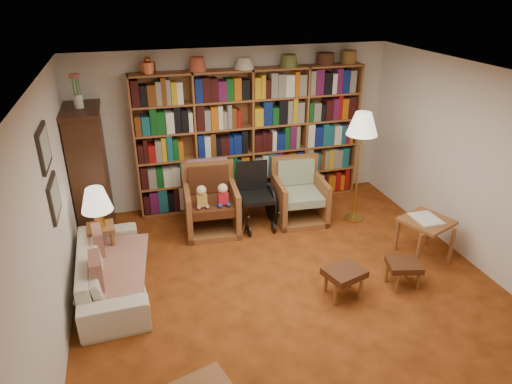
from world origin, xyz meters
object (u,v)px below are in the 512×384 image
object	(u,v)px
armchair_leather	(210,203)
wheelchair	(254,197)
floor_lamp	(362,128)
footstool_b	(404,267)
sofa	(111,269)
side_table_lamp	(102,238)
footstool_a	(344,274)
side_table_papers	(426,225)
armchair_sage	(297,196)

from	to	relation	value
armchair_leather	wheelchair	world-z (taller)	armchair_leather
floor_lamp	footstool_b	world-z (taller)	floor_lamp
wheelchair	floor_lamp	distance (m)	1.86
sofa	side_table_lamp	world-z (taller)	side_table_lamp
wheelchair	footstool_a	xyz separation A→B (m)	(0.51, -2.02, -0.14)
side_table_papers	armchair_leather	bearing A→B (deg)	148.10
sofa	side_table_lamp	distance (m)	0.60
side_table_lamp	armchair_sage	size ratio (longest dim) A/B	0.60
side_table_papers	footstool_b	xyz separation A→B (m)	(-0.61, -0.49, -0.21)
armchair_leather	armchair_sage	size ratio (longest dim) A/B	1.05
armchair_leather	footstool_a	bearing A→B (deg)	-60.41
armchair_leather	floor_lamp	xyz separation A→B (m)	(2.18, -0.38, 1.07)
armchair_sage	footstool_b	world-z (taller)	armchair_sage
sofa	footstool_a	world-z (taller)	sofa
armchair_leather	footstool_a	distance (m)	2.39
armchair_leather	side_table_papers	xyz separation A→B (m)	(2.57, -1.60, 0.08)
armchair_leather	floor_lamp	size ratio (longest dim) A/B	0.58
side_table_lamp	footstool_b	bearing A→B (deg)	-23.15
armchair_leather	wheelchair	xyz separation A→B (m)	(0.67, -0.06, 0.04)
side_table_lamp	side_table_papers	xyz separation A→B (m)	(4.10, -1.00, 0.09)
side_table_lamp	armchair_sage	xyz separation A→B (m)	(2.89, 0.55, -0.03)
armchair_leather	floor_lamp	bearing A→B (deg)	-9.86
side_table_lamp	footstool_a	bearing A→B (deg)	-28.66
footstool_a	footstool_b	xyz separation A→B (m)	(0.78, -0.01, -0.03)
armchair_sage	floor_lamp	xyz separation A→B (m)	(0.82, -0.33, 1.12)
armchair_sage	side_table_lamp	bearing A→B (deg)	-169.15
floor_lamp	armchair_sage	bearing A→B (deg)	157.74
side_table_papers	footstool_b	world-z (taller)	side_table_papers
sofa	footstool_b	xyz separation A→B (m)	(3.39, -0.91, -0.00)
footstool_b	wheelchair	bearing A→B (deg)	122.56
side_table_papers	footstool_a	distance (m)	1.48
sofa	armchair_leather	bearing A→B (deg)	-52.17
sofa	side_table_lamp	size ratio (longest dim) A/B	3.31
floor_lamp	footstool_b	xyz separation A→B (m)	(-0.22, -1.71, -1.20)
floor_lamp	side_table_lamp	bearing A→B (deg)	-176.61
side_table_lamp	wheelchair	xyz separation A→B (m)	(2.19, 0.54, 0.05)
footstool_b	armchair_sage	bearing A→B (deg)	106.27
wheelchair	side_table_papers	distance (m)	2.45
wheelchair	footstool_b	world-z (taller)	wheelchair
floor_lamp	armchair_leather	bearing A→B (deg)	170.14
armchair_sage	wheelchair	size ratio (longest dim) A/B	0.97
wheelchair	sofa	bearing A→B (deg)	-151.77
armchair_sage	footstool_b	xyz separation A→B (m)	(0.60, -2.04, -0.09)
side_table_lamp	armchair_leather	distance (m)	1.64
side_table_lamp	armchair_sage	distance (m)	2.94
armchair_leather	footstool_a	world-z (taller)	armchair_leather
wheelchair	side_table_papers	world-z (taller)	wheelchair
side_table_lamp	floor_lamp	bearing A→B (deg)	3.39
sofa	footstool_b	size ratio (longest dim) A/B	4.05
wheelchair	footstool_b	bearing A→B (deg)	-57.44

